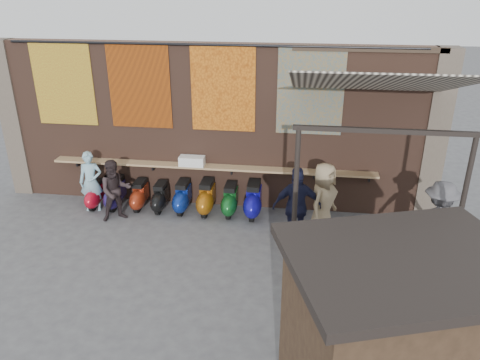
{
  "coord_description": "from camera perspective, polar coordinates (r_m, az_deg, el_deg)",
  "views": [
    {
      "loc": [
        2.14,
        -8.1,
        5.36
      ],
      "look_at": [
        0.87,
        1.2,
        1.29
      ],
      "focal_mm": 35.0,
      "sensor_mm": 36.0,
      "label": 1
    }
  ],
  "objects": [
    {
      "name": "shelf_box",
      "position": [
        11.48,
        -5.88,
        2.32
      ],
      "size": [
        0.62,
        0.28,
        0.23
      ],
      "primitive_type": "cube",
      "color": "white",
      "rests_on": "eating_counter"
    },
    {
      "name": "scooter_stool_2",
      "position": [
        11.97,
        -12.12,
        -1.81
      ],
      "size": [
        0.34,
        0.75,
        0.71
      ],
      "primitive_type": null,
      "color": "maroon",
      "rests_on": "ground"
    },
    {
      "name": "stall_sign",
      "position": [
        6.48,
        15.07,
        -10.77
      ],
      "size": [
        1.15,
        0.41,
        0.5
      ],
      "primitive_type": "cube",
      "rotation": [
        0.0,
        0.0,
        0.32
      ],
      "color": "gold",
      "rests_on": "market_stall"
    },
    {
      "name": "diner_right",
      "position": [
        11.38,
        -14.94,
        -1.25
      ],
      "size": [
        0.92,
        0.86,
        1.51
      ],
      "primitive_type": "imported",
      "rotation": [
        0.0,
        0.0,
        0.52
      ],
      "color": "#2B2123",
      "rests_on": "ground"
    },
    {
      "name": "market_stall",
      "position": [
        6.21,
        18.06,
        -19.49
      ],
      "size": [
        2.71,
        2.35,
        2.48
      ],
      "primitive_type": "cube",
      "rotation": [
        0.0,
        0.0,
        0.32
      ],
      "color": "black",
      "rests_on": "ground"
    },
    {
      "name": "tapestry_redgold",
      "position": [
        12.26,
        -20.7,
        10.89
      ],
      "size": [
        1.5,
        0.02,
        2.0
      ],
      "primitive_type": "cube",
      "color": "maroon",
      "rests_on": "brick_wall"
    },
    {
      "name": "stall_shelf",
      "position": [
        7.01,
        14.28,
        -16.84
      ],
      "size": [
        1.84,
        0.69,
        0.06
      ],
      "primitive_type": "cube",
      "rotation": [
        0.0,
        0.0,
        0.32
      ],
      "color": "#473321",
      "rests_on": "market_stall"
    },
    {
      "name": "stall_roof",
      "position": [
        5.44,
        19.78,
        -9.29
      ],
      "size": [
        3.05,
        2.68,
        0.12
      ],
      "primitive_type": "cube",
      "rotation": [
        0.0,
        0.0,
        0.32
      ],
      "color": "black",
      "rests_on": "market_stall"
    },
    {
      "name": "diner_left",
      "position": [
        12.03,
        -17.7,
        -0.18
      ],
      "size": [
        0.62,
        0.48,
        1.53
      ],
      "primitive_type": "imported",
      "rotation": [
        0.0,
        0.0,
        0.22
      ],
      "color": "#86B4C4",
      "rests_on": "ground"
    },
    {
      "name": "awning_post_left",
      "position": [
        8.41,
        6.67,
        -3.64
      ],
      "size": [
        0.09,
        0.09,
        3.1
      ],
      "primitive_type": "cylinder",
      "color": "black",
      "rests_on": "ground"
    },
    {
      "name": "awning_ledger",
      "position": [
        10.77,
        15.51,
        15.13
      ],
      "size": [
        3.3,
        0.08,
        0.12
      ],
      "primitive_type": "cube",
      "color": "#33261C",
      "rests_on": "brick_wall"
    },
    {
      "name": "tapestry_orange",
      "position": [
        10.99,
        -2.08,
        11.05
      ],
      "size": [
        1.5,
        0.02,
        2.0
      ],
      "primitive_type": "cube",
      "color": "orange",
      "rests_on": "brick_wall"
    },
    {
      "name": "pier_right",
      "position": [
        11.72,
        22.64,
        4.96
      ],
      "size": [
        0.5,
        0.5,
        4.0
      ],
      "primitive_type": "cube",
      "color": "#4C4238",
      "rests_on": "ground"
    },
    {
      "name": "ground",
      "position": [
        9.94,
        -5.99,
        -9.3
      ],
      "size": [
        70.0,
        70.0,
        0.0
      ],
      "primitive_type": "plane",
      "color": "#474749",
      "rests_on": "ground"
    },
    {
      "name": "scooter_stool_4",
      "position": [
        11.63,
        -7.01,
        -2.06
      ],
      "size": [
        0.36,
        0.8,
        0.76
      ],
      "primitive_type": null,
      "color": "navy",
      "rests_on": "ground"
    },
    {
      "name": "brick_wall",
      "position": [
        11.51,
        -3.31,
        6.45
      ],
      "size": [
        10.0,
        0.4,
        4.0
      ],
      "primitive_type": "cube",
      "color": "brown",
      "rests_on": "ground"
    },
    {
      "name": "pier_left",
      "position": [
        13.48,
        -25.73,
        6.7
      ],
      "size": [
        0.5,
        0.5,
        4.0
      ],
      "primitive_type": "cube",
      "color": "#4C4238",
      "rests_on": "ground"
    },
    {
      "name": "shopper_tan",
      "position": [
        10.27,
        10.07,
        -2.68
      ],
      "size": [
        0.92,
        1.04,
        1.79
      ],
      "primitive_type": "imported",
      "rotation": [
        0.0,
        0.0,
        1.08
      ],
      "color": "#9A8462",
      "rests_on": "ground"
    },
    {
      "name": "awning_canvas",
      "position": [
        9.28,
        16.37,
        11.29
      ],
      "size": [
        3.2,
        3.28,
        0.97
      ],
      "primitive_type": "cube",
      "rotation": [
        -0.28,
        0.0,
        0.0
      ],
      "color": "beige",
      "rests_on": "brick_wall"
    },
    {
      "name": "awning_header",
      "position": [
        7.95,
        17.37,
        5.73
      ],
      "size": [
        3.0,
        0.08,
        0.08
      ],
      "primitive_type": "cube",
      "color": "black",
      "rests_on": "awning_post_left"
    },
    {
      "name": "hang_rail",
      "position": [
        10.87,
        -3.79,
        16.12
      ],
      "size": [
        9.5,
        0.06,
        0.06
      ],
      "primitive_type": "cylinder",
      "rotation": [
        0.0,
        1.57,
        0.0
      ],
      "color": "black",
      "rests_on": "brick_wall"
    },
    {
      "name": "scooter_stool_6",
      "position": [
        11.4,
        -1.19,
        -2.45
      ],
      "size": [
        0.36,
        0.8,
        0.76
      ],
      "primitive_type": null,
      "color": "#0F4D1C",
      "rests_on": "ground"
    },
    {
      "name": "scooter_stool_3",
      "position": [
        11.77,
        -9.68,
        -2.08
      ],
      "size": [
        0.33,
        0.74,
        0.7
      ],
      "primitive_type": null,
      "color": "black",
      "rests_on": "ground"
    },
    {
      "name": "tapestry_sun",
      "position": [
        11.5,
        -12.14,
        11.11
      ],
      "size": [
        1.5,
        0.02,
        2.0
      ],
      "primitive_type": "cube",
      "color": "#D2530C",
      "rests_on": "brick_wall"
    },
    {
      "name": "scooter_stool_7",
      "position": [
        11.3,
        1.65,
        -2.47
      ],
      "size": [
        0.4,
        0.88,
        0.84
      ],
      "primitive_type": null,
      "color": "#100C89",
      "rests_on": "ground"
    },
    {
      "name": "shopper_navy",
      "position": [
        10.02,
        6.95,
        -3.24
      ],
      "size": [
        1.09,
        0.57,
        1.77
      ],
      "primitive_type": "imported",
      "rotation": [
        0.0,
        0.0,
        3.27
      ],
      "color": "#161831",
      "rests_on": "ground"
    },
    {
      "name": "tapestry_multi",
      "position": [
        10.84,
        8.58,
        10.63
      ],
      "size": [
        1.5,
        0.02,
        2.0
      ],
      "primitive_type": "cube",
      "color": "#205877",
      "rests_on": "brick_wall"
    },
    {
      "name": "scooter_stool_0",
      "position": [
        12.32,
        -17.19,
        -1.7
      ],
      "size": [
        0.32,
        0.71,
        0.68
      ],
      "primitive_type": null,
      "color": "#B80E21",
      "rests_on": "ground"
    },
    {
      "name": "shopper_grey",
      "position": [
        10.02,
        22.95,
        -4.98
      ],
      "size": [
        1.24,
        0.8,
        1.81
      ],
      "primitive_type": "imported",
      "rotation": [
        0.0,
        0.0,
        3.03
      ],
      "color": "#535256",
      "rests_on": "ground"
    },
    {
      "name": "awning_post_right",
      "position": [
        8.85,
        25.14,
        -4.43
      ],
      "size": [
        0.09,
        0.09,
        3.1
      ],
      "primitive_type": "cylinder",
      "color": "black",
      "rests_on": "ground"
    },
    {
      "name": "scooter_stool_1",
      "position": [
        12.14,
        -14.92,
        -1.56
      ],
      "size": [
        0.37,
        0.81,
        0.77
      ],
      "primitive_type": null,
      "color": "#201752",
      "rests_on": "ground"
    },
    {
      "name": "scooter_stool_5",
      "position": [
        11.49,
        -4.09,
        -2.14
      ],
      "size": [
        0.38,
        0.85,
        0.81
      ],
      "primitive_type": null,
      "color": "#8A4C0C",
      "rests_on": "ground"
    },
    {
      "name": "eating_counter",
      "position": [
        11.47,
        -3.55,
        1.61
      ],
      "size": [
        8.0,
        0.32,
        0.05
      ],
      "primitive_type": "cube",
      "color": "#9E7A51",
      "rests_on": "brick_wall"
    }
  ]
}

